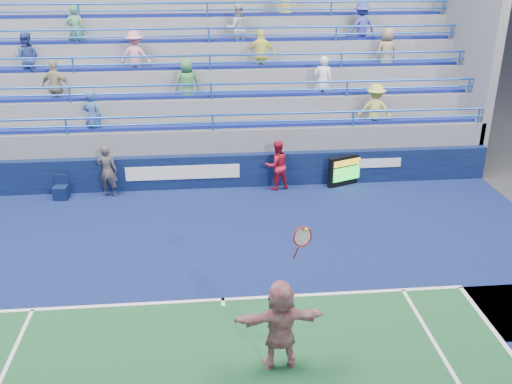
{
  "coord_description": "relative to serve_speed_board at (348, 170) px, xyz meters",
  "views": [
    {
      "loc": [
        -0.26,
        -10.65,
        7.22
      ],
      "look_at": [
        0.97,
        2.5,
        1.5
      ],
      "focal_mm": 40.0,
      "sensor_mm": 36.0,
      "label": 1
    }
  ],
  "objects": [
    {
      "name": "tennis_player",
      "position": [
        -3.37,
        -8.49,
        0.39
      ],
      "size": [
        1.68,
        0.6,
        2.87
      ],
      "color": "silver",
      "rests_on": "ground"
    },
    {
      "name": "ground",
      "position": [
        -4.35,
        -6.3,
        -0.51
      ],
      "size": [
        120.0,
        120.0,
        0.0
      ],
      "primitive_type": "plane",
      "color": "#333538"
    },
    {
      "name": "ball_girl",
      "position": [
        -2.37,
        -0.14,
        0.3
      ],
      "size": [
        0.92,
        0.8,
        1.62
      ],
      "primitive_type": "imported",
      "rotation": [
        0.0,
        0.0,
        3.42
      ],
      "color": "#AD132B",
      "rests_on": "ground"
    },
    {
      "name": "sponsor_wall",
      "position": [
        -4.34,
        0.2,
        0.04
      ],
      "size": [
        18.0,
        0.32,
        1.1
      ],
      "color": "#090F35",
      "rests_on": "ground"
    },
    {
      "name": "serve_speed_board",
      "position": [
        0.0,
        0.0,
        0.0
      ],
      "size": [
        1.41,
        0.67,
        1.01
      ],
      "color": "black",
      "rests_on": "ground"
    },
    {
      "name": "judge_chair",
      "position": [
        -9.1,
        -0.3,
        -0.27
      ],
      "size": [
        0.45,
        0.45,
        0.75
      ],
      "color": "#0C1739",
      "rests_on": "ground"
    },
    {
      "name": "line_judge",
      "position": [
        -7.65,
        -0.2,
        0.33
      ],
      "size": [
        0.65,
        0.47,
        1.67
      ],
      "primitive_type": "imported",
      "rotation": [
        0.0,
        0.0,
        3.01
      ],
      "color": "#121932",
      "rests_on": "ground"
    },
    {
      "name": "bleacher_stand",
      "position": [
        -4.34,
        3.98,
        1.04
      ],
      "size": [
        18.0,
        5.61,
        6.13
      ],
      "color": "slate",
      "rests_on": "ground"
    }
  ]
}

